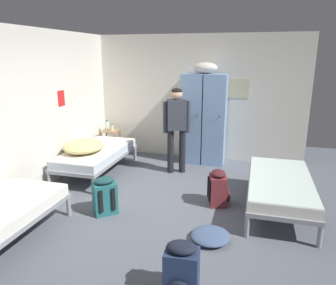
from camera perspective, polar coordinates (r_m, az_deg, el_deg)
name	(u,v)px	position (r m, az deg, el deg)	size (l,w,h in m)	color
ground_plane	(163,208)	(4.89, -0.83, -11.58)	(8.26, 8.26, 0.00)	#565B66
room_backdrop	(120,105)	(5.99, -8.56, 6.57)	(4.52, 5.22, 2.64)	silver
locker_bank	(204,117)	(6.68, 6.40, 4.52)	(0.90, 0.55, 2.07)	#7A9ECC
shelf_unit	(111,140)	(7.38, -10.13, 0.44)	(0.38, 0.30, 0.57)	#99704C
bed_right	(280,185)	(5.00, 19.29, -7.09)	(0.90, 1.90, 0.49)	gray
bed_left_rear	(97,154)	(6.28, -12.57, -2.01)	(0.90, 1.90, 0.49)	gray
bedding_heap	(84,146)	(6.07, -14.71, -0.62)	(0.71, 0.82, 0.21)	#D1C67F
person_traveler	(177,123)	(6.02, 1.54, 3.53)	(0.49, 0.31, 1.63)	black
water_bottle	(107,125)	(7.36, -10.75, 3.00)	(0.07, 0.07, 0.23)	silver
lotion_bottle	(112,128)	(7.25, -9.88, 2.63)	(0.05, 0.05, 0.17)	beige
backpack_navy	(181,270)	(3.24, 2.41, -21.78)	(0.33, 0.35, 0.55)	navy
backpack_teal	(105,196)	(4.74, -11.20, -9.32)	(0.41, 0.42, 0.55)	#23666B
backpack_maroon	(218,188)	(4.96, 8.97, -8.06)	(0.39, 0.37, 0.55)	maroon
clothes_pile_denim	(210,236)	(4.15, 7.56, -16.12)	(0.49, 0.50, 0.11)	#42567A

